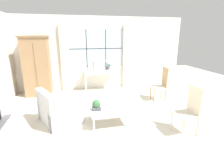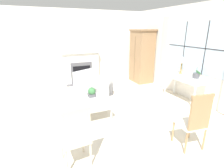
% 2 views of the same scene
% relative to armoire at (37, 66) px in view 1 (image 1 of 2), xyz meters
% --- Properties ---
extents(ground_plane, '(14.00, 14.00, 0.00)m').
position_rel_armoire_xyz_m(ground_plane, '(2.17, -2.63, -1.05)').
color(ground_plane, beige).
extents(wall_back_windowed, '(7.20, 0.14, 2.80)m').
position_rel_armoire_xyz_m(wall_back_windowed, '(2.17, 0.40, 0.35)').
color(wall_back_windowed, silver).
rests_on(wall_back_windowed, ground_plane).
extents(armoire, '(0.93, 0.71, 2.08)m').
position_rel_armoire_xyz_m(armoire, '(0.00, 0.00, 0.00)').
color(armoire, '#93704C').
rests_on(armoire, ground_plane).
extents(console_table, '(1.25, 0.50, 0.78)m').
position_rel_armoire_xyz_m(console_table, '(2.25, 0.07, -0.35)').
color(console_table, silver).
rests_on(console_table, ground_plane).
extents(table_lamp, '(0.23, 0.23, 0.54)m').
position_rel_armoire_xyz_m(table_lamp, '(2.00, 0.12, 0.16)').
color(table_lamp, '#9E7F47').
rests_on(table_lamp, console_table).
extents(potted_orchid, '(0.23, 0.18, 0.53)m').
position_rel_armoire_xyz_m(potted_orchid, '(2.57, 0.13, -0.06)').
color(potted_orchid, '#4C4C51').
rests_on(potted_orchid, console_table).
extents(armchair_upholstered, '(1.15, 1.23, 0.83)m').
position_rel_armoire_xyz_m(armchair_upholstered, '(0.81, -2.34, -0.77)').
color(armchair_upholstered, '#B2B2B7').
rests_on(armchair_upholstered, ground_plane).
extents(side_chair_wooden, '(0.50, 0.50, 1.10)m').
position_rel_armoire_xyz_m(side_chair_wooden, '(4.04, -1.52, -0.45)').
color(side_chair_wooden, white).
rests_on(side_chair_wooden, ground_plane).
extents(accent_chair_wooden, '(0.46, 0.46, 1.06)m').
position_rel_armoire_xyz_m(accent_chair_wooden, '(3.63, -3.51, -0.47)').
color(accent_chair_wooden, beige).
rests_on(accent_chair_wooden, ground_plane).
extents(coffee_table, '(0.99, 0.69, 0.36)m').
position_rel_armoire_xyz_m(coffee_table, '(2.04, -2.72, -0.72)').
color(coffee_table, silver).
rests_on(coffee_table, ground_plane).
extents(potted_plant_small, '(0.20, 0.20, 0.25)m').
position_rel_armoire_xyz_m(potted_plant_small, '(1.71, -2.66, -0.56)').
color(potted_plant_small, '#4C4C51').
rests_on(potted_plant_small, coffee_table).
extents(pillar_candle, '(0.11, 0.11, 0.14)m').
position_rel_armoire_xyz_m(pillar_candle, '(2.22, -2.73, -0.63)').
color(pillar_candle, silver).
rests_on(pillar_candle, coffee_table).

